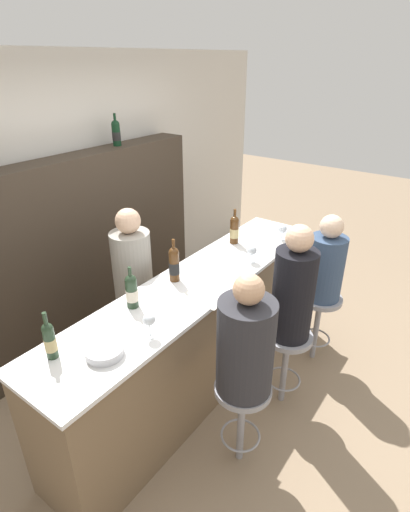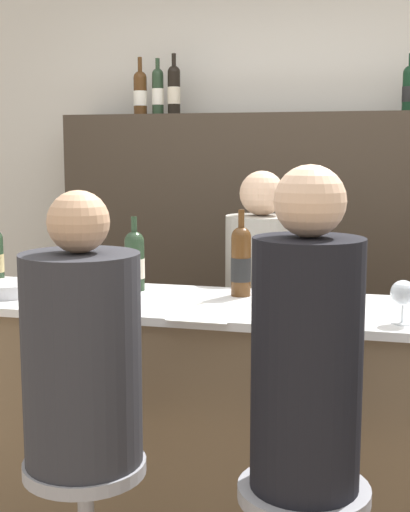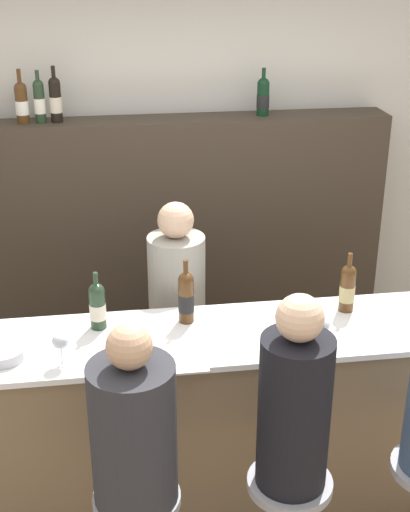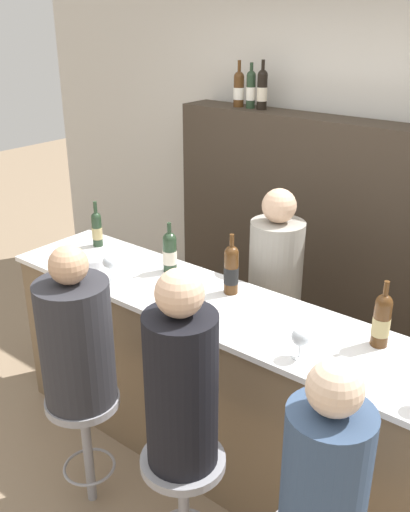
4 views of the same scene
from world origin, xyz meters
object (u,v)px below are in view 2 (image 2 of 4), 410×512
at_px(wine_glass_0, 62,274).
at_px(bar_stool_left, 86,505).
at_px(bartender, 260,347).
at_px(wine_bottle_counter_2, 241,261).
at_px(wine_bottle_backbar_1, 158,91).
at_px(wine_bottle_counter_1, 135,260).
at_px(wine_bottle_backbar_0, 140,92).
at_px(guest_seated_middle, 307,349).
at_px(wine_glass_1, 403,294).
at_px(metal_bowl, 8,289).
at_px(guest_seated_left, 82,349).
at_px(wine_bottle_backbar_3, 410,88).
at_px(wine_bottle_backbar_2, 174,90).

distance_m(wine_glass_0, bar_stool_left, 0.84).
relative_size(wine_glass_0, bartender, 0.11).
bearing_deg(wine_bottle_counter_2, wine_bottle_backbar_1, 121.20).
bearing_deg(wine_glass_0, wine_bottle_backbar_1, 94.61).
height_order(wine_bottle_counter_1, bartender, bartender).
xyz_separation_m(wine_bottle_backbar_0, wine_bottle_backbar_1, (0.10, -0.00, 0.01)).
xyz_separation_m(wine_glass_0, guest_seated_middle, (0.95, -0.49, -0.08)).
xyz_separation_m(wine_glass_1, bartender, (-0.60, 0.77, -0.43)).
relative_size(metal_bowl, bartender, 0.15).
bearing_deg(metal_bowl, bar_stool_left, -45.62).
bearing_deg(guest_seated_left, metal_bowl, 134.38).
bearing_deg(wine_bottle_backbar_3, wine_bottle_counter_1, -131.72).
height_order(wine_bottle_backbar_1, wine_bottle_backbar_3, wine_bottle_backbar_1).
bearing_deg(wine_bottle_backbar_0, wine_glass_0, -81.50).
xyz_separation_m(wine_bottle_counter_2, wine_bottle_backbar_1, (-0.72, 1.20, 0.75)).
relative_size(wine_bottle_counter_1, bartender, 0.20).
bearing_deg(bartender, bar_stool_left, -103.75).
bearing_deg(bartender, metal_bowl, -142.37).
height_order(metal_bowl, bar_stool_left, metal_bowl).
height_order(guest_seated_left, guest_seated_middle, guest_seated_middle).
xyz_separation_m(metal_bowl, bar_stool_left, (0.57, -0.58, -0.53)).
xyz_separation_m(bar_stool_left, bartender, (0.31, 1.26, 0.17)).
bearing_deg(wine_bottle_counter_2, metal_bowl, -165.78).
height_order(guest_seated_left, bartender, bartender).
bearing_deg(metal_bowl, wine_bottle_backbar_2, 80.07).
distance_m(wine_bottle_counter_1, bartender, 0.78).
xyz_separation_m(wine_bottle_backbar_3, guest_seated_middle, (-0.28, -2.00, -0.84)).
xyz_separation_m(wine_bottle_counter_2, wine_glass_0, (-0.60, -0.31, -0.03)).
bearing_deg(guest_seated_left, wine_glass_1, 28.40).
height_order(wine_bottle_counter_1, wine_bottle_counter_2, wine_bottle_counter_2).
distance_m(wine_bottle_backbar_0, wine_bottle_backbar_3, 1.46).
relative_size(wine_bottle_backbar_3, wine_glass_0, 1.86).
height_order(wine_bottle_backbar_0, guest_seated_middle, wine_bottle_backbar_0).
bearing_deg(guest_seated_left, wine_bottle_counter_1, 99.05).
bearing_deg(wine_bottle_backbar_2, wine_glass_1, -50.78).
bearing_deg(wine_bottle_backbar_0, wine_bottle_counter_2, -55.30).
height_order(bar_stool_left, bartender, bartender).
xyz_separation_m(guest_seated_middle, bartender, (-0.35, 1.26, -0.36)).
bearing_deg(wine_bottle_counter_1, bar_stool_left, -80.95).
xyz_separation_m(wine_bottle_counter_1, metal_bowl, (-0.44, -0.22, -0.10)).
xyz_separation_m(wine_bottle_counter_2, guest_seated_left, (-0.31, -0.81, -0.15)).
distance_m(wine_bottle_backbar_3, bar_stool_left, 2.61).
distance_m(wine_glass_1, guest_seated_middle, 0.56).
xyz_separation_m(bar_stool_left, guest_seated_middle, (0.66, 0.00, 0.54)).
bearing_deg(wine_bottle_counter_2, wine_glass_1, -27.48).
bearing_deg(bartender, wine_glass_0, -128.13).
bearing_deg(bartender, wine_bottle_backbar_2, 130.34).
bearing_deg(wine_glass_0, guest_seated_left, -59.14).
height_order(wine_bottle_counter_1, wine_bottle_backbar_0, wine_bottle_backbar_0).
relative_size(bar_stool_left, bartender, 0.44).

